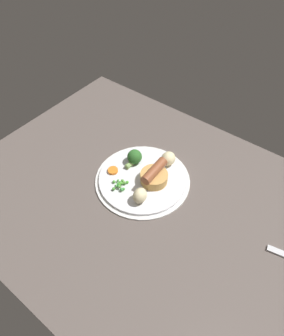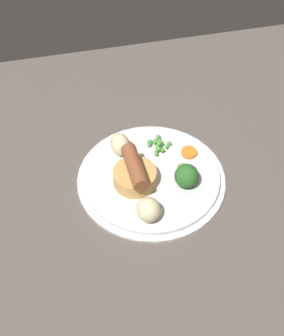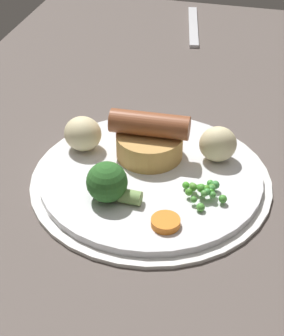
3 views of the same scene
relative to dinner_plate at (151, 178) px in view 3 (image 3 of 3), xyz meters
The scene contains 9 objects.
dining_table 7.45cm from the dinner_plate, 140.45° to the left, with size 110.00×80.00×3.00cm, color #564C47.
dinner_plate is the anchor object (origin of this frame).
sausage_pudding 4.81cm from the dinner_plate, 163.37° to the right, with size 8.10×9.60×5.89cm.
pea_pile 7.67cm from the dinner_plate, 65.64° to the left, with size 4.97×5.12×1.84cm.
broccoli_floret_near 7.37cm from the dinner_plate, 30.28° to the right, with size 4.57×6.18×4.57cm.
potato_chunk_0 10.19cm from the dinner_plate, 106.88° to the right, with size 4.25×4.65×4.35cm, color beige.
potato_chunk_2 8.99cm from the dinner_plate, 122.64° to the left, with size 4.49×3.75×4.46cm, color beige.
carrot_slice_0 9.39cm from the dinner_plate, 22.94° to the left, with size 3.10×3.10×0.82cm, color orange.
fork 47.43cm from the dinner_plate, behind, with size 18.00×1.60×0.60cm, color silver.
Camera 3 is at (56.97, 7.38, 44.19)cm, focal length 60.00 mm.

